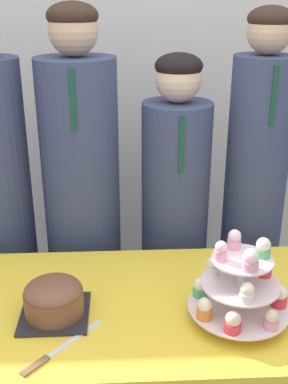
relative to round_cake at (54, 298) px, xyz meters
name	(u,v)px	position (x,y,z in m)	size (l,w,h in m)	color
wall_back	(128,60)	(0.26, 1.42, 0.51)	(9.00, 0.06, 2.70)	silver
round_cake	(54,298)	(0.00, 0.00, 0.00)	(0.21, 0.21, 0.12)	#232328
cake_knife	(51,356)	(0.01, -0.18, -0.06)	(0.21, 0.23, 0.01)	silver
cupcake_stand	(241,285)	(0.56, -0.04, 0.06)	(0.30, 0.30, 0.27)	silver
student_1	(83,220)	(0.05, 0.63, -0.05)	(0.31, 0.32, 1.66)	#384266
student_2	(174,235)	(0.44, 0.63, -0.13)	(0.28, 0.29, 1.48)	#384266
student_3	(252,215)	(0.77, 0.63, -0.04)	(0.25, 0.26, 1.65)	#384266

